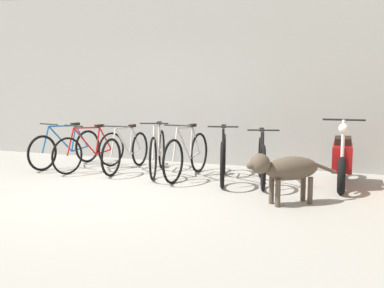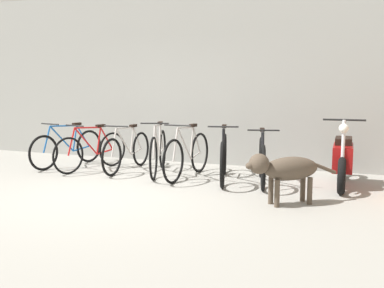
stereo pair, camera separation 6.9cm
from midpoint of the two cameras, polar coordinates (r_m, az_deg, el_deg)
The scene contains 11 objects.
ground_plane at distance 6.37m, azimuth -11.16°, elevation -6.37°, with size 60.00×60.00×0.00m, color gray.
shop_wall_back at distance 8.91m, azimuth -0.77°, elevation 8.58°, with size 9.92×0.20×3.38m.
bicycle_0 at distance 8.74m, azimuth -15.30°, elevation -0.49°, with size 0.51×1.70×0.84m.
bicycle_1 at distance 8.23m, azimuth -12.40°, elevation -0.83°, with size 0.57×1.59×0.84m.
bicycle_2 at distance 8.06m, azimuth -7.97°, elevation -0.92°, with size 0.46×1.72×0.84m.
bicycle_3 at distance 7.70m, azimuth -4.04°, elevation -1.01°, with size 0.62×1.72×0.91m.
bicycle_4 at distance 7.36m, azimuth -0.32°, elevation -1.43°, with size 0.46×1.71×0.90m.
bicycle_5 at distance 7.14m, azimuth 4.30°, elevation -1.75°, with size 0.59×1.73×0.91m.
bicycle_6 at distance 6.99m, azimuth 9.17°, elevation -2.13°, with size 0.54×1.60×0.87m.
motorcycle at distance 7.12m, azimuth 18.86°, elevation -1.90°, with size 0.58×1.74×1.04m.
stray_dog at distance 5.78m, azimuth 12.05°, elevation -3.13°, with size 1.06×0.89×0.67m.
Camera 2 is at (3.38, -5.20, 1.49)m, focal length 42.00 mm.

